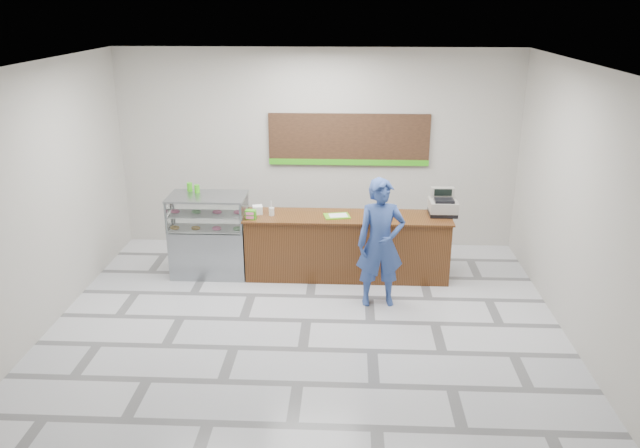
{
  "coord_description": "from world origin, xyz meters",
  "views": [
    {
      "loc": [
        0.55,
        -7.74,
        4.22
      ],
      "look_at": [
        0.15,
        0.9,
        1.12
      ],
      "focal_mm": 35.0,
      "sensor_mm": 36.0,
      "label": 1
    }
  ],
  "objects_px": {
    "serving_tray": "(337,216)",
    "customer": "(381,243)",
    "display_case": "(209,235)",
    "sales_counter": "(347,246)",
    "cash_register": "(443,205)"
  },
  "relations": [
    {
      "from": "display_case",
      "to": "serving_tray",
      "type": "xyz_separation_m",
      "value": [
        2.05,
        -0.05,
        0.37
      ]
    },
    {
      "from": "cash_register",
      "to": "serving_tray",
      "type": "distance_m",
      "value": 1.68
    },
    {
      "from": "sales_counter",
      "to": "cash_register",
      "type": "height_order",
      "value": "cash_register"
    },
    {
      "from": "cash_register",
      "to": "customer",
      "type": "relative_size",
      "value": 0.24
    },
    {
      "from": "cash_register",
      "to": "sales_counter",
      "type": "bearing_deg",
      "value": -174.72
    },
    {
      "from": "serving_tray",
      "to": "customer",
      "type": "height_order",
      "value": "customer"
    },
    {
      "from": "customer",
      "to": "cash_register",
      "type": "bearing_deg",
      "value": 40.77
    },
    {
      "from": "display_case",
      "to": "sales_counter",
      "type": "bearing_deg",
      "value": 0.0
    },
    {
      "from": "sales_counter",
      "to": "display_case",
      "type": "distance_m",
      "value": 2.23
    },
    {
      "from": "display_case",
      "to": "cash_register",
      "type": "height_order",
      "value": "cash_register"
    },
    {
      "from": "customer",
      "to": "sales_counter",
      "type": "bearing_deg",
      "value": 110.34
    },
    {
      "from": "serving_tray",
      "to": "customer",
      "type": "distance_m",
      "value": 1.11
    },
    {
      "from": "sales_counter",
      "to": "serving_tray",
      "type": "bearing_deg",
      "value": -164.72
    },
    {
      "from": "display_case",
      "to": "serving_tray",
      "type": "bearing_deg",
      "value": -1.26
    },
    {
      "from": "sales_counter",
      "to": "cash_register",
      "type": "relative_size",
      "value": 7.18
    }
  ]
}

